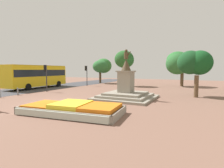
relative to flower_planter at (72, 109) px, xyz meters
The scene contains 12 objects.
ground_plane 4.43m from the flower_planter, 153.01° to the left, with size 78.64×78.64×0.00m, color brown.
flower_planter is the anchor object (origin of this frame).
statue_monument 6.78m from the flower_planter, 83.95° to the left, with size 5.10×5.10×4.54m.
traffic_light_mid_block 12.36m from the flower_planter, 144.56° to the left, with size 0.42×0.31×3.25m.
traffic_light_far_corner 18.82m from the flower_planter, 122.75° to the left, with size 0.42×0.30×3.33m.
city_bus 17.33m from the flower_planter, 146.50° to the left, with size 2.86×9.58×3.31m.
kerb_bollard_mid_b 10.49m from the flower_planter, behind, with size 0.14×0.14×0.84m.
kerb_bollard_north 10.78m from the flower_planter, 160.99° to the left, with size 0.16×0.16×0.81m.
park_tree_far_left 24.74m from the flower_planter, 115.99° to the left, with size 3.35×4.02×4.93m.
park_tree_far_right 13.13m from the flower_planter, 60.64° to the left, with size 3.31×2.32×4.59m.
park_tree_street_side 19.44m from the flower_planter, 103.36° to the left, with size 3.24×3.13×5.82m.
park_tree_distant 22.56m from the flower_planter, 80.85° to the left, with size 3.99×4.33×5.63m.
Camera 1 is at (10.80, -10.18, 2.67)m, focal length 28.00 mm.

